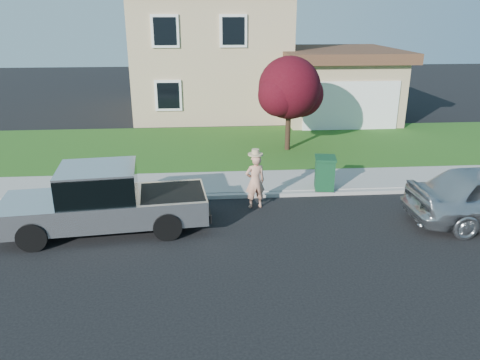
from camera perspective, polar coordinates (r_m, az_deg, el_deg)
name	(u,v)px	position (r m, az deg, el deg)	size (l,w,h in m)	color
ground	(227,241)	(11.97, -1.64, -7.42)	(80.00, 80.00, 0.00)	black
curb	(254,195)	(14.65, 1.68, -1.87)	(40.00, 0.20, 0.12)	gray
sidewalk	(250,183)	(15.66, 1.26, -0.33)	(40.00, 2.00, 0.15)	gray
lawn	(240,147)	(19.93, -0.02, 4.08)	(40.00, 7.00, 0.10)	#194D16
house	(234,55)	(27.16, -0.68, 15.02)	(14.00, 11.30, 6.85)	tan
pickup_truck	(104,201)	(12.71, -16.19, -2.49)	(5.52, 2.35, 1.76)	black
woman	(255,180)	(13.62, 1.86, -0.03)	(0.65, 0.49, 1.79)	tan
ornamental_tree	(290,91)	(18.98, 6.15, 10.77)	(2.75, 2.48, 3.77)	black
trash_bin	(325,173)	(15.02, 10.28, 0.89)	(0.76, 0.83, 1.04)	#103D21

